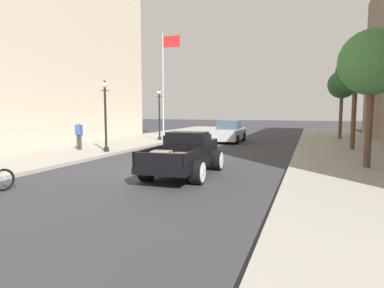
{
  "coord_description": "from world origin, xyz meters",
  "views": [
    {
      "loc": [
        5.28,
        -11.93,
        2.38
      ],
      "look_at": [
        0.69,
        0.74,
        1.0
      ],
      "focal_mm": 30.72,
      "sensor_mm": 36.0,
      "label": 1
    }
  ],
  "objects_px": {
    "car_background_silver": "(230,132)",
    "street_lamp_far": "(159,110)",
    "flagpole": "(165,73)",
    "street_tree_third": "(342,85)",
    "street_lamp_near": "(105,110)",
    "street_tree_second": "(356,74)",
    "street_tree_nearest": "(372,63)",
    "hotrod_truck_black": "(187,154)",
    "pedestrian_sidewalk_left": "(79,133)"
  },
  "relations": [
    {
      "from": "hotrod_truck_black",
      "to": "street_lamp_near",
      "type": "relative_size",
      "value": 1.3
    },
    {
      "from": "street_lamp_far",
      "to": "street_tree_second",
      "type": "relative_size",
      "value": 0.71
    },
    {
      "from": "street_lamp_near",
      "to": "street_tree_nearest",
      "type": "relative_size",
      "value": 0.72
    },
    {
      "from": "street_tree_second",
      "to": "street_tree_nearest",
      "type": "bearing_deg",
      "value": -91.43
    },
    {
      "from": "street_lamp_far",
      "to": "flagpole",
      "type": "xyz_separation_m",
      "value": [
        -1.74,
        4.96,
        3.39
      ]
    },
    {
      "from": "street_lamp_far",
      "to": "street_tree_third",
      "type": "xyz_separation_m",
      "value": [
        13.05,
        5.98,
        1.98
      ]
    },
    {
      "from": "street_tree_nearest",
      "to": "street_tree_second",
      "type": "distance_m",
      "value": 6.5
    },
    {
      "from": "car_background_silver",
      "to": "street_tree_second",
      "type": "bearing_deg",
      "value": -22.32
    },
    {
      "from": "hotrod_truck_black",
      "to": "street_tree_nearest",
      "type": "distance_m",
      "value": 7.91
    },
    {
      "from": "street_lamp_near",
      "to": "street_lamp_far",
      "type": "xyz_separation_m",
      "value": [
        -0.4,
        7.55,
        0.0
      ]
    },
    {
      "from": "car_background_silver",
      "to": "flagpole",
      "type": "height_order",
      "value": "flagpole"
    },
    {
      "from": "street_lamp_near",
      "to": "street_tree_second",
      "type": "distance_m",
      "value": 14.13
    },
    {
      "from": "flagpole",
      "to": "street_lamp_near",
      "type": "bearing_deg",
      "value": -80.29
    },
    {
      "from": "hotrod_truck_black",
      "to": "street_tree_second",
      "type": "relative_size",
      "value": 0.92
    },
    {
      "from": "street_tree_second",
      "to": "hotrod_truck_black",
      "type": "bearing_deg",
      "value": -125.0
    },
    {
      "from": "pedestrian_sidewalk_left",
      "to": "street_tree_second",
      "type": "bearing_deg",
      "value": 20.89
    },
    {
      "from": "car_background_silver",
      "to": "street_tree_nearest",
      "type": "relative_size",
      "value": 0.81
    },
    {
      "from": "street_lamp_far",
      "to": "street_tree_third",
      "type": "relative_size",
      "value": 0.72
    },
    {
      "from": "hotrod_truck_black",
      "to": "pedestrian_sidewalk_left",
      "type": "relative_size",
      "value": 3.02
    },
    {
      "from": "hotrod_truck_black",
      "to": "flagpole",
      "type": "height_order",
      "value": "flagpole"
    },
    {
      "from": "car_background_silver",
      "to": "street_lamp_near",
      "type": "distance_m",
      "value": 10.36
    },
    {
      "from": "street_tree_nearest",
      "to": "street_lamp_far",
      "type": "bearing_deg",
      "value": 147.52
    },
    {
      "from": "car_background_silver",
      "to": "street_tree_second",
      "type": "height_order",
      "value": "street_tree_second"
    },
    {
      "from": "street_tree_nearest",
      "to": "street_tree_second",
      "type": "height_order",
      "value": "street_tree_second"
    },
    {
      "from": "flagpole",
      "to": "street_tree_third",
      "type": "bearing_deg",
      "value": 3.93
    },
    {
      "from": "hotrod_truck_black",
      "to": "car_background_silver",
      "type": "xyz_separation_m",
      "value": [
        -1.4,
        12.77,
        0.01
      ]
    },
    {
      "from": "hotrod_truck_black",
      "to": "flagpole",
      "type": "bearing_deg",
      "value": 116.95
    },
    {
      "from": "street_lamp_far",
      "to": "pedestrian_sidewalk_left",
      "type": "bearing_deg",
      "value": -101.79
    },
    {
      "from": "pedestrian_sidewalk_left",
      "to": "street_lamp_near",
      "type": "bearing_deg",
      "value": -5.67
    },
    {
      "from": "car_background_silver",
      "to": "pedestrian_sidewalk_left",
      "type": "relative_size",
      "value": 2.62
    },
    {
      "from": "street_lamp_near",
      "to": "hotrod_truck_black",
      "type": "bearing_deg",
      "value": -31.15
    },
    {
      "from": "hotrod_truck_black",
      "to": "street_lamp_near",
      "type": "bearing_deg",
      "value": 148.85
    },
    {
      "from": "hotrod_truck_black",
      "to": "car_background_silver",
      "type": "height_order",
      "value": "car_background_silver"
    },
    {
      "from": "pedestrian_sidewalk_left",
      "to": "street_tree_nearest",
      "type": "height_order",
      "value": "street_tree_nearest"
    },
    {
      "from": "car_background_silver",
      "to": "pedestrian_sidewalk_left",
      "type": "height_order",
      "value": "pedestrian_sidewalk_left"
    },
    {
      "from": "hotrod_truck_black",
      "to": "street_tree_second",
      "type": "bearing_deg",
      "value": 55.0
    },
    {
      "from": "hotrod_truck_black",
      "to": "street_tree_second",
      "type": "distance_m",
      "value": 12.13
    },
    {
      "from": "car_background_silver",
      "to": "street_lamp_far",
      "type": "relative_size",
      "value": 1.12
    },
    {
      "from": "car_background_silver",
      "to": "street_tree_third",
      "type": "bearing_deg",
      "value": 29.21
    },
    {
      "from": "hotrod_truck_black",
      "to": "street_lamp_far",
      "type": "height_order",
      "value": "street_lamp_far"
    },
    {
      "from": "car_background_silver",
      "to": "street_lamp_far",
      "type": "xyz_separation_m",
      "value": [
        -5.1,
        -1.54,
        1.62
      ]
    },
    {
      "from": "hotrod_truck_black",
      "to": "street_lamp_far",
      "type": "distance_m",
      "value": 13.08
    },
    {
      "from": "hotrod_truck_black",
      "to": "street_lamp_far",
      "type": "bearing_deg",
      "value": 120.04
    },
    {
      "from": "car_background_silver",
      "to": "pedestrian_sidewalk_left",
      "type": "xyz_separation_m",
      "value": [
        -6.64,
        -8.89,
        0.32
      ]
    },
    {
      "from": "flagpole",
      "to": "street_tree_second",
      "type": "xyz_separation_m",
      "value": [
        14.87,
        -6.72,
        -1.36
      ]
    },
    {
      "from": "street_lamp_far",
      "to": "flagpole",
      "type": "relative_size",
      "value": 0.42
    },
    {
      "from": "hotrod_truck_black",
      "to": "street_tree_nearest",
      "type": "relative_size",
      "value": 0.94
    },
    {
      "from": "hotrod_truck_black",
      "to": "street_lamp_far",
      "type": "relative_size",
      "value": 1.3
    },
    {
      "from": "pedestrian_sidewalk_left",
      "to": "street_tree_second",
      "type": "distance_m",
      "value": 16.05
    },
    {
      "from": "hotrod_truck_black",
      "to": "street_lamp_near",
      "type": "height_order",
      "value": "street_lamp_near"
    }
  ]
}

